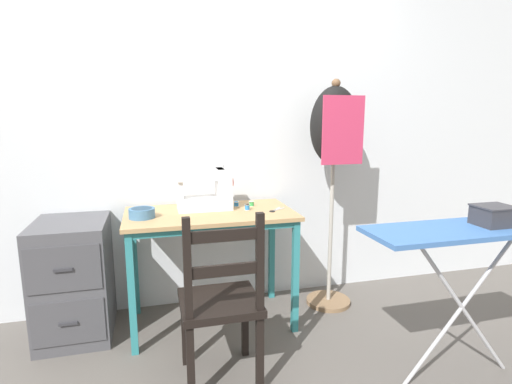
% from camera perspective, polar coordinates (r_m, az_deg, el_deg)
% --- Properties ---
extents(ground_plane, '(14.00, 14.00, 0.00)m').
position_cam_1_polar(ground_plane, '(2.59, -5.17, -20.92)').
color(ground_plane, '#5B5651').
extents(wall_back, '(10.00, 0.05, 2.55)m').
position_cam_1_polar(wall_back, '(2.86, -7.86, 8.95)').
color(wall_back, silver).
rests_on(wall_back, ground_plane).
extents(sewing_table, '(1.06, 0.59, 0.76)m').
position_cam_1_polar(sewing_table, '(2.58, -6.48, -5.00)').
color(sewing_table, tan).
rests_on(sewing_table, ground_plane).
extents(sewing_machine, '(0.36, 0.18, 0.29)m').
position_cam_1_polar(sewing_machine, '(2.62, -6.99, 0.24)').
color(sewing_machine, white).
rests_on(sewing_machine, sewing_table).
extents(fabric_bowl, '(0.15, 0.15, 0.06)m').
position_cam_1_polar(fabric_bowl, '(2.49, -15.99, -2.88)').
color(fabric_bowl, teal).
rests_on(fabric_bowl, sewing_table).
extents(scissors, '(0.13, 0.12, 0.01)m').
position_cam_1_polar(scissors, '(2.58, 2.71, -2.63)').
color(scissors, silver).
rests_on(scissors, sewing_table).
extents(thread_spool_near_machine, '(0.04, 0.04, 0.03)m').
position_cam_1_polar(thread_spool_near_machine, '(2.70, -2.84, -1.72)').
color(thread_spool_near_machine, '#2875C1').
rests_on(thread_spool_near_machine, sewing_table).
extents(thread_spool_mid_table, '(0.04, 0.04, 0.04)m').
position_cam_1_polar(thread_spool_mid_table, '(2.60, -1.27, -2.18)').
color(thread_spool_mid_table, '#2875C1').
rests_on(thread_spool_mid_table, sewing_table).
extents(thread_spool_far_edge, '(0.04, 0.04, 0.03)m').
position_cam_1_polar(thread_spool_far_edge, '(2.71, -0.64, -1.67)').
color(thread_spool_far_edge, green).
rests_on(thread_spool_far_edge, sewing_table).
extents(wooden_chair, '(0.40, 0.38, 0.92)m').
position_cam_1_polar(wooden_chair, '(2.10, -5.07, -15.54)').
color(wooden_chair, black).
rests_on(wooden_chair, ground_plane).
extents(filing_cabinet, '(0.43, 0.53, 0.73)m').
position_cam_1_polar(filing_cabinet, '(2.78, -24.56, -11.23)').
color(filing_cabinet, '#4C4C51').
rests_on(filing_cabinet, ground_plane).
extents(dress_form, '(0.35, 0.32, 1.61)m').
position_cam_1_polar(dress_form, '(2.80, 11.12, 7.45)').
color(dress_form, '#846647').
rests_on(dress_form, ground_plane).
extents(ironing_board, '(1.06, 0.33, 0.83)m').
position_cam_1_polar(ironing_board, '(2.24, 28.16, -5.61)').
color(ironing_board, '#3D6BAD').
rests_on(ironing_board, ground_plane).
extents(storage_box, '(0.18, 0.15, 0.10)m').
position_cam_1_polar(storage_box, '(2.31, 30.84, -2.89)').
color(storage_box, '#333338').
rests_on(storage_box, ironing_board).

